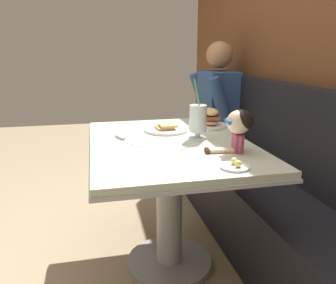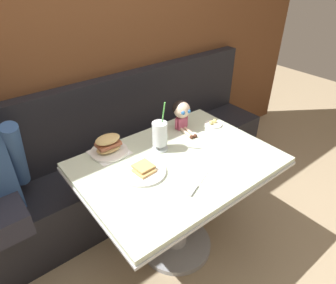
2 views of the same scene
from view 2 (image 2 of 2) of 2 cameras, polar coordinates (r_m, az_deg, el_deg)
ground_plane at (r=2.12m, az=4.91°, el=-22.27°), size 8.00×8.00×0.00m
wood_panel_wall at (r=2.16m, az=-13.59°, el=17.55°), size 4.40×0.08×2.40m
booth_bench at (r=2.34m, az=-8.21°, el=-4.56°), size 2.60×0.48×1.00m
diner_table at (r=1.80m, az=1.81°, el=-8.63°), size 1.11×0.81×0.74m
toast_plate at (r=1.59m, az=-4.84°, el=-5.62°), size 0.25×0.25×0.04m
milkshake_glass at (r=1.72m, az=-1.60°, el=1.45°), size 0.10×0.10×0.31m
sandwich_plate at (r=1.75m, az=-11.42°, el=-0.78°), size 0.22×0.22×0.12m
butter_saucer at (r=2.04m, az=8.70°, el=3.51°), size 0.12×0.12×0.04m
butter_knife at (r=1.50m, az=5.42°, el=-8.57°), size 0.22×0.11×0.01m
seated_doll at (r=1.92m, az=2.67°, el=5.95°), size 0.12×0.22×0.20m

